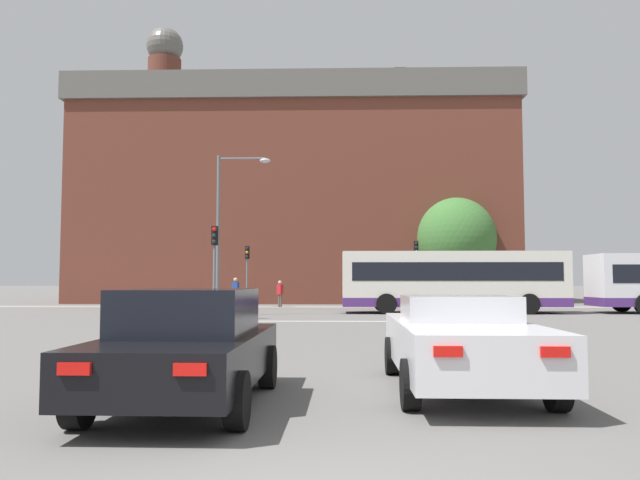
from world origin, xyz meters
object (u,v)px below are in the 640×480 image
at_px(traffic_light_far_right, 416,263).
at_px(pedestrian_walking_east, 388,292).
at_px(bus_crossing_lead, 452,280).
at_px(traffic_light_far_left, 247,266).
at_px(pedestrian_waiting, 280,292).
at_px(street_lamp_junction, 227,217).
at_px(pedestrian_walking_west, 236,290).
at_px(car_saloon_left, 188,347).
at_px(car_roadster_right, 460,341).
at_px(traffic_light_near_left, 214,256).

height_order(traffic_light_far_right, pedestrian_walking_east, traffic_light_far_right).
bearing_deg(bus_crossing_lead, traffic_light_far_right, -171.33).
height_order(traffic_light_far_right, traffic_light_far_left, traffic_light_far_right).
bearing_deg(pedestrian_waiting, street_lamp_junction, 126.82).
distance_m(pedestrian_walking_east, pedestrian_walking_west, 9.39).
bearing_deg(street_lamp_junction, pedestrian_walking_east, 47.99).
relative_size(car_saloon_left, car_roadster_right, 0.88).
height_order(traffic_light_far_right, street_lamp_junction, street_lamp_junction).
height_order(bus_crossing_lead, street_lamp_junction, street_lamp_junction).
relative_size(bus_crossing_lead, traffic_light_far_left, 2.94).
bearing_deg(traffic_light_far_right, car_roadster_right, -95.98).
xyz_separation_m(pedestrian_walking_east, pedestrian_walking_west, (-9.38, 0.55, 0.11)).
bearing_deg(traffic_light_far_right, street_lamp_junction, -137.11).
bearing_deg(traffic_light_far_right, pedestrian_walking_east, -176.10).
xyz_separation_m(traffic_light_near_left, pedestrian_waiting, (1.59, 12.55, -1.68)).
xyz_separation_m(pedestrian_waiting, pedestrian_walking_west, (-2.77, 0.17, 0.12)).
xyz_separation_m(car_saloon_left, traffic_light_far_left, (-3.59, 30.07, 1.80)).
bearing_deg(car_saloon_left, car_roadster_right, 19.63).
distance_m(car_roadster_right, traffic_light_far_left, 29.77).
relative_size(car_saloon_left, traffic_light_far_right, 1.07).
relative_size(car_roadster_right, traffic_light_far_right, 1.21).
bearing_deg(car_saloon_left, pedestrian_waiting, 93.78).
height_order(street_lamp_junction, pedestrian_waiting, street_lamp_junction).
bearing_deg(traffic_light_far_right, pedestrian_waiting, 178.22).
xyz_separation_m(traffic_light_far_left, street_lamp_junction, (0.42, -9.38, 2.04)).
xyz_separation_m(traffic_light_near_left, traffic_light_far_left, (-0.43, 12.44, -0.08)).
bearing_deg(pedestrian_walking_west, traffic_light_near_left, 118.19).
height_order(bus_crossing_lead, pedestrian_waiting, bus_crossing_lead).
relative_size(car_saloon_left, traffic_light_near_left, 1.11).
distance_m(car_saloon_left, pedestrian_walking_west, 30.67).
bearing_deg(traffic_light_far_left, car_saloon_left, -83.19).
xyz_separation_m(car_roadster_right, traffic_light_far_right, (3.00, 28.64, 2.02)).
bearing_deg(car_roadster_right, pedestrian_waiting, 101.18).
distance_m(pedestrian_waiting, pedestrian_walking_west, 2.78).
bearing_deg(pedestrian_walking_east, traffic_light_near_left, -168.66).
xyz_separation_m(traffic_light_near_left, traffic_light_far_right, (9.92, 12.29, 0.09)).
distance_m(car_roadster_right, traffic_light_near_left, 17.86).
bearing_deg(pedestrian_waiting, pedestrian_walking_west, 42.85).
height_order(traffic_light_far_left, pedestrian_walking_east, traffic_light_far_left).
xyz_separation_m(car_saloon_left, street_lamp_junction, (-3.18, 20.69, 3.84)).
distance_m(traffic_light_far_right, pedestrian_walking_east, 2.47).
relative_size(street_lamp_junction, pedestrian_waiting, 4.59).
bearing_deg(pedestrian_walking_west, car_roadster_right, 128.45).
xyz_separation_m(car_saloon_left, car_roadster_right, (3.76, 1.28, -0.05)).
bearing_deg(pedestrian_waiting, car_saloon_left, 139.39).
distance_m(bus_crossing_lead, traffic_light_far_left, 13.16).
relative_size(traffic_light_near_left, traffic_light_far_right, 0.96).
bearing_deg(street_lamp_junction, bus_crossing_lead, 14.24).
height_order(bus_crossing_lead, traffic_light_near_left, traffic_light_near_left).
bearing_deg(traffic_light_far_right, car_saloon_left, -102.73).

